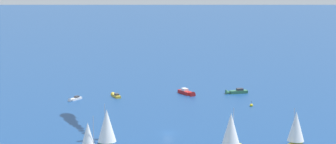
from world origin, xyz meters
TOP-DOWN VIEW (x-y plane):
  - ground_plane at (0.00, 0.00)m, footprint 2000.00×2000.00m
  - motorboat_near_centre at (31.81, -47.83)m, footprint 4.90×5.90m
  - sailboat_far_port at (17.14, 13.18)m, footprint 6.83×9.04m
  - motorboat_inshore at (16.84, -53.08)m, footprint 4.13×6.94m
  - sailboat_offshore at (-15.46, 17.81)m, footprint 7.95×7.71m
  - sailboat_ahead at (-33.42, 15.23)m, footprint 7.69×7.13m
  - motorboat_outer_ring_a at (-30.02, -56.87)m, footprint 9.02×3.83m
  - motorboat_outer_ring_b at (-10.79, -55.86)m, footprint 6.38×9.72m
  - marker_buoy at (-31.48, -33.56)m, footprint 1.10×1.10m

SIDE VIEW (x-z plane):
  - ground_plane at x=0.00m, z-range 0.00..0.00m
  - marker_buoy at x=-31.48m, z-range -0.66..1.44m
  - motorboat_near_centre at x=31.81m, z-range -0.41..1.37m
  - motorboat_inshore at x=16.84m, z-range -0.45..1.51m
  - motorboat_outer_ring_a at x=-30.02m, z-range -0.59..1.96m
  - motorboat_outer_ring_b at x=-10.79m, z-range -0.64..2.14m
  - sailboat_ahead at x=-33.42m, z-range -0.46..10.13m
  - sailboat_offshore at x=-15.46m, z-range -0.49..10.68m
  - sailboat_far_port at x=17.14m, z-range -0.50..11.04m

